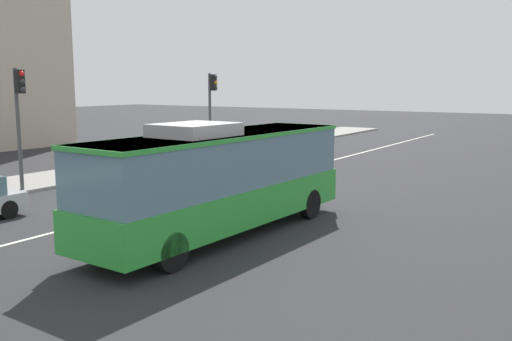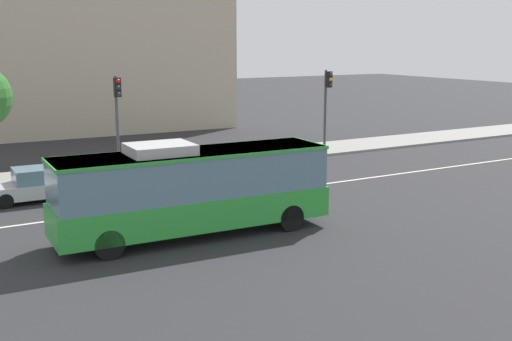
% 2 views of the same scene
% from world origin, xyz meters
% --- Properties ---
extents(ground_plane, '(160.00, 160.00, 0.00)m').
position_xyz_m(ground_plane, '(0.00, 0.00, 0.00)').
color(ground_plane, '#28282B').
extents(sidewalk_kerb, '(80.00, 3.97, 0.14)m').
position_xyz_m(sidewalk_kerb, '(0.00, 8.18, 0.07)').
color(sidewalk_kerb, gray).
rests_on(sidewalk_kerb, ground_plane).
extents(lane_centre_line, '(76.00, 0.16, 0.01)m').
position_xyz_m(lane_centre_line, '(0.00, 0.00, 0.01)').
color(lane_centre_line, silver).
rests_on(lane_centre_line, ground_plane).
extents(transit_bus, '(10.09, 2.87, 3.46)m').
position_xyz_m(transit_bus, '(-1.10, -4.52, 1.81)').
color(transit_bus, green).
rests_on(transit_bus, ground_plane).
extents(traffic_light_near_corner, '(0.32, 0.62, 5.20)m').
position_xyz_m(traffic_light_near_corner, '(-0.28, 6.42, 3.56)').
color(traffic_light_near_corner, '#47474C').
rests_on(traffic_light_near_corner, ground_plane).
extents(traffic_light_mid_block, '(0.35, 0.62, 5.20)m').
position_xyz_m(traffic_light_mid_block, '(12.72, 6.42, 3.56)').
color(traffic_light_mid_block, '#47474C').
rests_on(traffic_light_mid_block, ground_plane).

